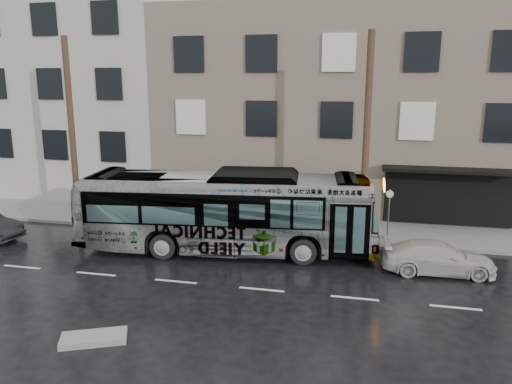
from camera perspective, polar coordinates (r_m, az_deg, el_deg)
ground at (r=20.81m, az=-6.60°, el=-7.48°), size 120.00×120.00×0.00m
sidewalk at (r=25.22m, az=-2.93°, el=-3.56°), size 90.00×3.60×0.15m
building_taupe at (r=31.16m, az=9.96°, el=9.57°), size 20.00×12.00×11.00m
building_grey at (r=40.82m, az=-24.95°, el=12.86°), size 26.00×15.00×16.00m
utility_pole_front at (r=21.82m, az=12.50°, el=5.84°), size 0.30×0.30×9.00m
utility_pole_rear at (r=25.98m, az=-20.30°, el=6.44°), size 0.30×0.30×9.00m
sign_post at (r=22.48m, az=14.89°, el=-2.68°), size 0.06×0.06×2.40m
bus at (r=21.02m, az=-3.45°, el=-2.24°), size 12.71×4.31×3.47m
white_sedan at (r=20.21m, az=20.10°, el=-7.04°), size 4.24×1.94×1.20m
slush_pile at (r=15.29m, az=-18.05°, el=-15.60°), size 1.97×1.47×0.18m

